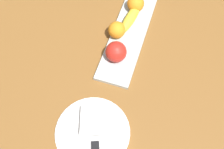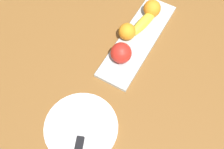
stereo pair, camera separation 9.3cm
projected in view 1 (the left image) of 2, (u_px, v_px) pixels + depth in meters
The scene contains 8 objects.
ground_plane at pixel (125, 29), 1.08m from camera, with size 2.40×2.40×0.00m, color brown.
fruit_tray at pixel (128, 36), 1.05m from camera, with size 0.43×0.13×0.01m, color #B0BBBC.
apple at pixel (116, 52), 0.96m from camera, with size 0.08×0.08×0.08m, color red.
banana at pixel (131, 18), 1.06m from camera, with size 0.17×0.04×0.04m, color yellow.
orange_near_apple at pixel (117, 30), 1.02m from camera, with size 0.06×0.06×0.06m, color orange.
orange_near_banana at pixel (136, 3), 1.08m from camera, with size 0.07×0.07×0.07m, color orange.
dinner_plate at pixel (93, 132), 0.87m from camera, with size 0.24×0.24×0.01m, color white.
folded_napkin at pixel (95, 122), 0.86m from camera, with size 0.09×0.09×0.03m, color white.
Camera 1 is at (-0.66, -0.16, 0.85)m, focal length 44.11 mm.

